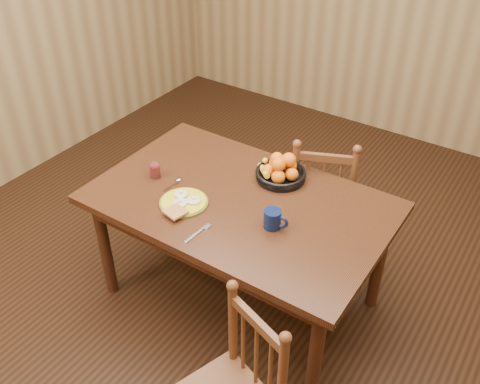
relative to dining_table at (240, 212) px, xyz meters
The scene contains 9 objects.
room 0.68m from the dining_table, ahead, with size 4.52×5.02×2.72m.
dining_table is the anchor object (origin of this frame).
chair_far 0.70m from the dining_table, 72.74° to the left, with size 0.54×0.53×0.91m.
breakfast_plate 0.32m from the dining_table, 138.39° to the right, with size 0.26×0.30×0.04m.
fork 0.35m from the dining_table, 92.72° to the right, with size 0.04×0.18×0.00m.
spoon 0.41m from the dining_table, behind, with size 0.04×0.16×0.01m.
coffee_mug 0.32m from the dining_table, 20.54° to the right, with size 0.13×0.09×0.10m.
juice_glass 0.55m from the dining_table, behind, with size 0.06×0.06×0.09m.
fruit_bowl 0.34m from the dining_table, 74.69° to the left, with size 0.29×0.29×0.17m.
Camera 1 is at (1.29, -1.92, 2.49)m, focal length 40.00 mm.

